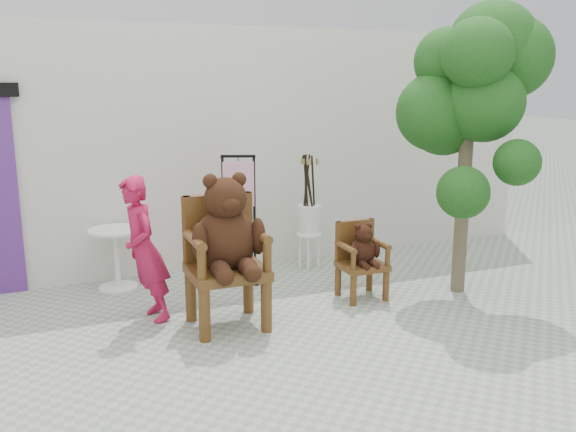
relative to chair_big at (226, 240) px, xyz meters
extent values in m
plane|color=#989F8F|center=(0.57, -0.72, -0.86)|extent=(60.00, 60.00, 0.00)
cube|color=silver|center=(0.57, 2.38, 0.64)|extent=(9.00, 1.00, 3.00)
cylinder|color=#46290F|center=(-0.30, -0.29, -0.60)|extent=(0.11, 0.11, 0.50)
cylinder|color=#46290F|center=(-0.30, 0.25, -0.60)|extent=(0.11, 0.11, 0.50)
cylinder|color=#46290F|center=(0.30, -0.29, -0.60)|extent=(0.11, 0.11, 0.50)
cylinder|color=#46290F|center=(0.30, 0.25, -0.60)|extent=(0.11, 0.11, 0.50)
cube|color=#46290F|center=(0.00, -0.02, -0.30)|extent=(0.72, 0.66, 0.10)
cube|color=#46290F|center=(0.00, 0.26, 0.07)|extent=(0.68, 0.10, 0.66)
cylinder|color=#46290F|center=(-0.31, 0.26, 0.07)|extent=(0.10, 0.10, 0.66)
cylinder|color=#46290F|center=(-0.31, -0.29, -0.11)|extent=(0.08, 0.08, 0.30)
cylinder|color=#46290F|center=(-0.31, -0.02, 0.04)|extent=(0.10, 0.63, 0.10)
cylinder|color=#46290F|center=(0.31, 0.26, 0.07)|extent=(0.10, 0.10, 0.66)
cylinder|color=#46290F|center=(0.31, -0.29, -0.11)|extent=(0.08, 0.08, 0.30)
cylinder|color=#46290F|center=(0.31, -0.02, 0.04)|extent=(0.10, 0.63, 0.10)
ellipsoid|color=black|center=(0.00, 0.01, 0.00)|extent=(0.60, 0.51, 0.63)
sphere|color=black|center=(0.00, -0.02, 0.41)|extent=(0.40, 0.40, 0.40)
ellipsoid|color=black|center=(0.00, -0.18, 0.38)|extent=(0.18, 0.14, 0.14)
sphere|color=black|center=(-0.14, -0.01, 0.58)|extent=(0.14, 0.14, 0.14)
sphere|color=black|center=(0.14, -0.01, 0.58)|extent=(0.14, 0.14, 0.14)
ellipsoid|color=black|center=(-0.28, -0.12, 0.04)|extent=(0.14, 0.20, 0.36)
ellipsoid|color=black|center=(-0.13, -0.26, -0.21)|extent=(0.18, 0.35, 0.18)
sphere|color=black|center=(-0.13, -0.40, -0.23)|extent=(0.17, 0.17, 0.17)
ellipsoid|color=black|center=(0.28, -0.12, 0.04)|extent=(0.14, 0.20, 0.36)
ellipsoid|color=black|center=(0.13, -0.26, -0.21)|extent=(0.18, 0.35, 0.18)
sphere|color=black|center=(0.13, -0.40, -0.23)|extent=(0.17, 0.17, 0.17)
cylinder|color=#46290F|center=(1.39, 0.01, -0.69)|extent=(0.07, 0.07, 0.34)
cylinder|color=#46290F|center=(1.39, 0.37, -0.69)|extent=(0.07, 0.07, 0.34)
cylinder|color=#46290F|center=(1.79, 0.01, -0.69)|extent=(0.07, 0.07, 0.34)
cylinder|color=#46290F|center=(1.79, 0.37, -0.69)|extent=(0.07, 0.07, 0.34)
cube|color=#46290F|center=(1.59, 0.19, -0.49)|extent=(0.48, 0.44, 0.06)
cube|color=#46290F|center=(1.59, 0.38, -0.24)|extent=(0.46, 0.06, 0.44)
cylinder|color=#46290F|center=(1.38, 0.38, -0.24)|extent=(0.06, 0.06, 0.44)
cylinder|color=#46290F|center=(1.38, 0.01, -0.36)|extent=(0.06, 0.06, 0.20)
cylinder|color=#46290F|center=(1.38, 0.19, -0.26)|extent=(0.06, 0.42, 0.06)
cylinder|color=#46290F|center=(1.80, 0.38, -0.24)|extent=(0.06, 0.06, 0.44)
cylinder|color=#46290F|center=(1.80, 0.01, -0.36)|extent=(0.06, 0.06, 0.20)
cylinder|color=#46290F|center=(1.80, 0.19, -0.26)|extent=(0.06, 0.42, 0.06)
ellipsoid|color=black|center=(1.59, 0.19, -0.33)|extent=(0.29, 0.25, 0.31)
sphere|color=black|center=(1.59, 0.18, -0.13)|extent=(0.20, 0.20, 0.20)
ellipsoid|color=black|center=(1.59, 0.10, -0.14)|extent=(0.09, 0.07, 0.07)
sphere|color=black|center=(1.52, 0.18, -0.04)|extent=(0.07, 0.07, 0.07)
sphere|color=black|center=(1.66, 0.18, -0.04)|extent=(0.07, 0.07, 0.07)
ellipsoid|color=black|center=(1.45, 0.13, -0.31)|extent=(0.07, 0.10, 0.18)
ellipsoid|color=black|center=(1.53, 0.06, -0.43)|extent=(0.09, 0.17, 0.09)
sphere|color=black|center=(1.53, -0.01, -0.44)|extent=(0.08, 0.08, 0.08)
ellipsoid|color=black|center=(1.73, 0.13, -0.31)|extent=(0.07, 0.10, 0.18)
ellipsoid|color=black|center=(1.66, 0.06, -0.43)|extent=(0.09, 0.17, 0.09)
sphere|color=black|center=(1.66, -0.01, -0.44)|extent=(0.08, 0.08, 0.08)
imported|color=#AC1540|center=(-0.70, 0.42, -0.13)|extent=(0.44, 0.58, 1.46)
cylinder|color=white|center=(-0.85, 1.53, -0.17)|extent=(0.60, 0.60, 0.03)
cylinder|color=white|center=(-0.85, 1.53, -0.51)|extent=(0.06, 0.06, 0.68)
cylinder|color=white|center=(-0.85, 1.53, -0.84)|extent=(0.44, 0.44, 0.03)
cube|color=black|center=(0.36, 1.30, -0.11)|extent=(0.04, 0.04, 1.50)
cube|color=black|center=(0.69, 1.17, -0.11)|extent=(0.04, 0.04, 1.50)
cube|color=black|center=(0.53, 1.24, 0.64)|extent=(0.39, 0.17, 0.03)
cube|color=black|center=(0.53, 1.24, -0.83)|extent=(0.54, 0.48, 0.06)
cube|color=#E69EC5|center=(0.52, 1.23, 0.32)|extent=(0.35, 0.16, 0.52)
cylinder|color=black|center=(0.53, 1.24, 0.61)|extent=(0.01, 0.01, 0.08)
cylinder|color=white|center=(1.51, 1.42, -0.42)|extent=(0.32, 0.32, 0.03)
cylinder|color=white|center=(1.60, 1.51, -0.64)|extent=(0.03, 0.03, 0.44)
cylinder|color=white|center=(1.43, 1.51, -0.64)|extent=(0.03, 0.03, 0.44)
cylinder|color=white|center=(1.43, 1.34, -0.64)|extent=(0.03, 0.03, 0.44)
cylinder|color=white|center=(1.60, 1.34, -0.64)|extent=(0.03, 0.03, 0.44)
cylinder|color=black|center=(1.48, 1.47, 0.20)|extent=(0.15, 0.11, 0.79)
cylinder|color=olive|center=(1.45, 1.51, 0.52)|extent=(0.05, 0.04, 0.08)
cylinder|color=black|center=(1.46, 1.42, 0.20)|extent=(0.04, 0.13, 0.80)
cylinder|color=olive|center=(1.42, 1.41, 0.52)|extent=(0.04, 0.05, 0.08)
cylinder|color=black|center=(1.55, 1.39, 0.20)|extent=(0.11, 0.11, 0.80)
cylinder|color=olive|center=(1.58, 1.36, 0.52)|extent=(0.04, 0.04, 0.08)
cylinder|color=black|center=(1.48, 1.39, 0.20)|extent=(0.14, 0.12, 0.79)
cylinder|color=olive|center=(1.45, 1.34, 0.52)|extent=(0.05, 0.04, 0.08)
cylinder|color=black|center=(1.49, 1.38, 0.20)|extent=(0.13, 0.07, 0.80)
cylinder|color=olive|center=(1.47, 1.34, 0.52)|extent=(0.05, 0.04, 0.08)
cylinder|color=black|center=(1.47, 1.45, 0.20)|extent=(0.08, 0.13, 0.80)
cylinder|color=olive|center=(1.43, 1.47, 0.52)|extent=(0.04, 0.04, 0.08)
cylinder|color=#483D2B|center=(2.73, -0.01, 0.48)|extent=(0.15, 0.15, 2.68)
sphere|color=#0E350F|center=(3.18, -0.08, 1.74)|extent=(0.89, 0.89, 0.89)
sphere|color=#0E350F|center=(2.48, 0.23, 1.15)|extent=(0.86, 0.86, 0.86)
sphere|color=#0E350F|center=(3.00, 0.00, 1.84)|extent=(0.97, 0.97, 0.97)
sphere|color=#0E350F|center=(2.64, 0.29, 1.07)|extent=(0.82, 0.82, 0.82)
sphere|color=#0E350F|center=(2.59, -0.26, 1.75)|extent=(0.73, 0.73, 0.73)
sphere|color=#0E350F|center=(2.82, -0.15, 1.27)|extent=(0.85, 0.85, 0.85)
sphere|color=#0E350F|center=(2.62, 0.26, 1.70)|extent=(0.73, 0.73, 0.73)
sphere|color=#0E350F|center=(2.34, -0.49, 0.39)|extent=(0.54, 0.54, 0.54)
sphere|color=#0E350F|center=(2.92, -0.59, 0.67)|extent=(0.48, 0.48, 0.48)
camera|label=1|loc=(-1.57, -5.41, 1.47)|focal=38.00mm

